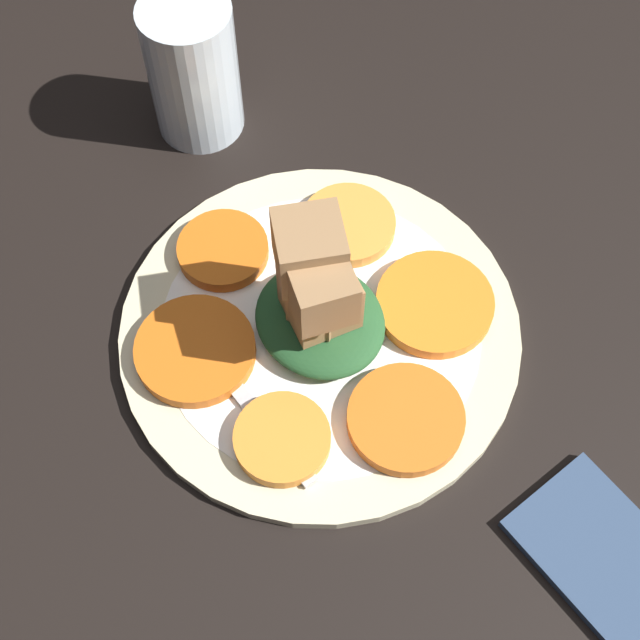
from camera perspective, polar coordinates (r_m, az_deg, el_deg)
table_slab at (r=66.90cm, az=0.00°, el=-1.30°), size 120.00×120.00×2.00cm
plate at (r=65.56cm, az=0.00°, el=-0.68°), size 29.44×29.44×1.05cm
carrot_slice_0 at (r=61.58cm, az=5.53°, el=-6.30°), size 8.11×8.11×1.09cm
carrot_slice_1 at (r=65.93cm, az=7.35°, el=1.04°), size 8.70×8.70×1.09cm
carrot_slice_2 at (r=69.27cm, az=1.81°, el=6.12°), size 7.35×7.35×1.09cm
carrot_slice_3 at (r=68.30cm, az=-6.23°, el=4.48°), size 6.96×6.96×1.09cm
carrot_slice_4 at (r=64.15cm, az=-7.99°, el=-1.93°), size 8.68×8.68×1.09cm
carrot_slice_5 at (r=60.78cm, az=-2.44°, el=-7.61°), size 6.64×6.64×1.09cm
center_pile at (r=61.25cm, az=-0.05°, el=1.43°), size 10.00×9.00×11.02cm
fork at (r=62.99cm, az=-5.54°, el=-4.17°), size 17.26×2.36×0.40cm
water_glass at (r=74.30cm, az=-8.13°, el=15.56°), size 7.30×7.30×12.04cm
napkin at (r=62.35cm, az=18.25°, el=-14.68°), size 13.06×7.84×0.80cm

